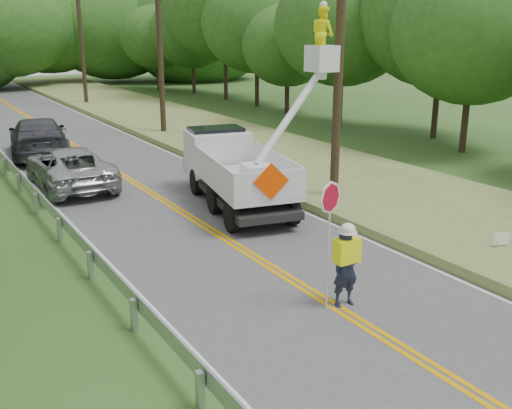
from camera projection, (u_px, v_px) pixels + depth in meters
ground at (428, 365)px, 10.70m from camera, size 140.00×140.00×0.00m
road at (145, 189)px, 22.12m from camera, size 7.20×96.00×0.03m
guardrail at (27, 185)px, 20.70m from camera, size 0.18×48.00×0.77m
utility_poles at (222, 41)px, 25.54m from camera, size 1.60×43.30×10.00m
tall_grass_verge at (299, 164)px, 25.63m from camera, size 7.00×96.00×0.30m
treeline_right at (304, 22)px, 37.96m from camera, size 11.17×53.46×12.27m
flagger at (346, 262)px, 12.69m from camera, size 1.12×0.46×2.86m
bucket_truck at (236, 158)px, 20.47m from camera, size 4.51×6.88×6.49m
suv_silver at (70, 167)px, 22.21m from camera, size 2.70×5.60×1.54m
suv_darkgrey at (38, 137)px, 27.54m from camera, size 3.47×6.48×1.79m
yard_sign at (501, 240)px, 15.57m from camera, size 0.45×0.17×0.68m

